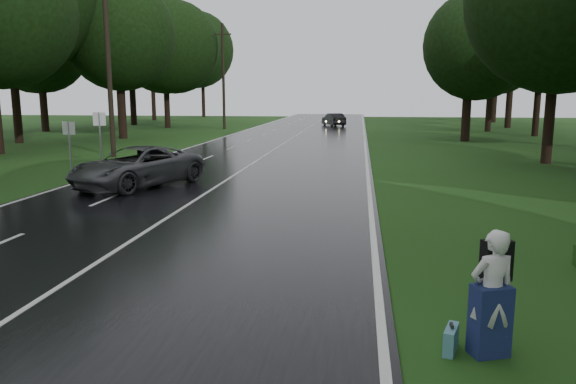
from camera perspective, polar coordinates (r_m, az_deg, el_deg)
name	(u,v)px	position (r m, az deg, el deg)	size (l,w,h in m)	color
ground	(66,285)	(11.13, -22.30, -9.01)	(160.00, 160.00, 0.00)	#1D4414
road	(260,159)	(29.78, -3.00, 3.45)	(12.00, 140.00, 0.04)	black
lane_center	(260,159)	(29.77, -3.00, 3.49)	(0.12, 140.00, 0.01)	silver
grey_car	(137,167)	(21.53, -15.59, 2.57)	(2.51, 5.45, 1.52)	#4B4C50
far_car	(334,120)	(61.56, 4.81, 7.59)	(1.50, 4.30, 1.42)	black
hitchhiker	(492,297)	(7.94, 20.62, -10.32)	(0.75, 0.72, 1.77)	silver
suitcase	(451,339)	(8.10, 16.75, -14.60)	(0.14, 0.50, 0.35)	teal
utility_pole_mid	(114,157)	(32.58, -17.83, 3.52)	(1.80, 0.28, 9.97)	black
utility_pole_far	(224,129)	(56.85, -6.69, 6.59)	(1.80, 0.28, 10.54)	black
road_sign_a	(72,175)	(25.86, -21.75, 1.66)	(0.57, 0.10, 2.35)	white
road_sign_b	(102,167)	(28.37, -18.94, 2.53)	(0.64, 0.10, 2.66)	white
tree_left_e	(123,138)	(46.23, -16.92, 5.40)	(9.31, 9.31, 14.55)	black
tree_left_f	(168,128)	(60.05, -12.51, 6.61)	(9.20, 9.20, 14.37)	black
tree_right_d	(545,163)	(31.13, 25.44, 2.73)	(8.99, 8.99, 14.05)	black
tree_right_e	(465,141)	(43.88, 18.07, 5.11)	(7.81, 7.81, 12.20)	black
tree_right_f	(487,132)	(56.04, 20.22, 5.98)	(8.60, 8.60, 13.43)	black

